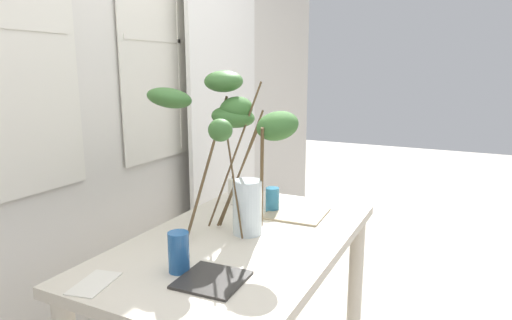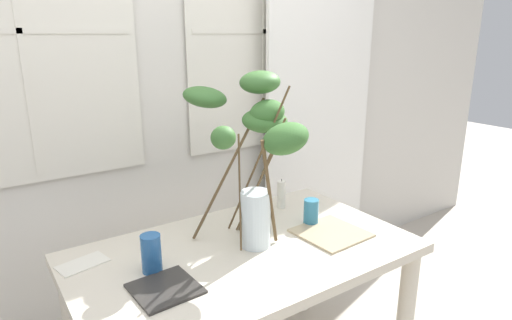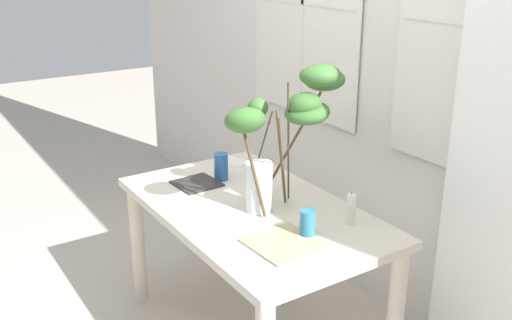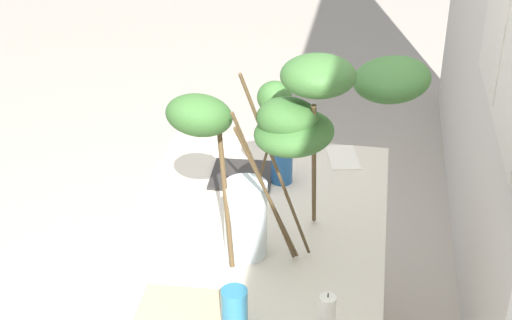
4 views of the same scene
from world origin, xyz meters
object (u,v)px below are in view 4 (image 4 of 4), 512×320
(drinking_glass_blue_left, at_px, (282,163))
(plate_square_left, at_px, (242,175))
(dining_table, at_px, (249,271))
(drinking_glass_blue_right, at_px, (234,309))
(vase_with_branches, at_px, (284,134))
(pillar_candle, at_px, (327,319))

(drinking_glass_blue_left, distance_m, plate_square_left, 0.16)
(dining_table, bearing_deg, drinking_glass_blue_right, 4.56)
(vase_with_branches, bearing_deg, dining_table, -136.77)
(dining_table, distance_m, plate_square_left, 0.42)
(dining_table, height_order, drinking_glass_blue_right, drinking_glass_blue_right)
(vase_with_branches, bearing_deg, pillar_candle, 29.37)
(drinking_glass_blue_left, xyz_separation_m, drinking_glass_blue_right, (0.77, -0.02, -0.01))
(drinking_glass_blue_right, xyz_separation_m, pillar_candle, (0.01, 0.24, 0.01))
(vase_with_branches, xyz_separation_m, drinking_glass_blue_right, (0.27, -0.09, -0.38))
(vase_with_branches, distance_m, plate_square_left, 0.71)
(drinking_glass_blue_right, xyz_separation_m, plate_square_left, (-0.78, -0.13, -0.06))
(drinking_glass_blue_right, height_order, plate_square_left, drinking_glass_blue_right)
(pillar_candle, bearing_deg, vase_with_branches, -150.63)
(plate_square_left, bearing_deg, vase_with_branches, 22.39)
(vase_with_branches, xyz_separation_m, plate_square_left, (-0.52, -0.21, -0.44))
(dining_table, bearing_deg, drinking_glass_blue_left, 173.05)
(drinking_glass_blue_left, height_order, plate_square_left, drinking_glass_blue_left)
(dining_table, bearing_deg, pillar_candle, 34.22)
(drinking_glass_blue_right, height_order, pillar_candle, pillar_candle)
(drinking_glass_blue_left, bearing_deg, plate_square_left, -94.14)
(dining_table, height_order, drinking_glass_blue_left, drinking_glass_blue_left)
(pillar_candle, bearing_deg, dining_table, -145.78)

